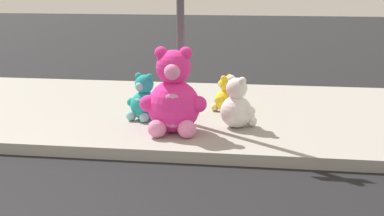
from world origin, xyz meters
name	(u,v)px	position (x,y,z in m)	size (l,w,h in m)	color
sidewalk	(129,111)	(0.00, 5.20, 0.07)	(28.00, 4.40, 0.15)	#9E9B93
sign_pole	(180,3)	(1.00, 4.40, 1.85)	(0.56, 0.11, 3.20)	#4C4C51
plush_pink_large	(173,99)	(1.00, 3.81, 0.61)	(0.90, 0.80, 1.16)	#F22D93
plush_teal	(144,101)	(0.44, 4.43, 0.43)	(0.51, 0.49, 0.69)	teal
plush_white	(237,107)	(1.83, 4.22, 0.44)	(0.52, 0.53, 0.73)	white
plush_yellow	(225,97)	(1.58, 5.13, 0.38)	(0.42, 0.40, 0.58)	yellow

